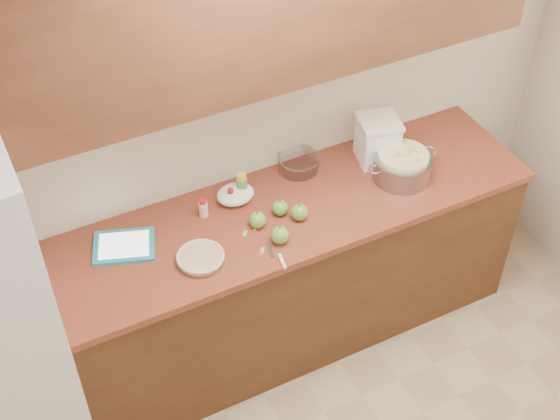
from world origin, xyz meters
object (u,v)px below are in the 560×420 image
tablet (124,246)px  flour_canister (377,140)px  pie (201,258)px  colander (402,166)px

tablet → flour_canister: bearing=20.8°
pie → colander: size_ratio=0.58×
pie → flour_canister: bearing=13.5°
pie → flour_canister: (1.09, 0.26, 0.11)m
flour_canister → pie: bearing=-166.5°
pie → tablet: bearing=140.1°
pie → colander: colander is taller
flour_canister → tablet: (-1.37, -0.03, -0.12)m
flour_canister → tablet: flour_canister is taller
flour_canister → tablet: 1.37m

